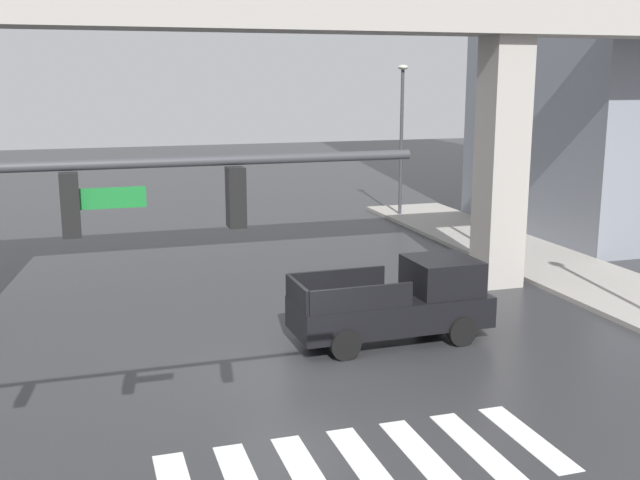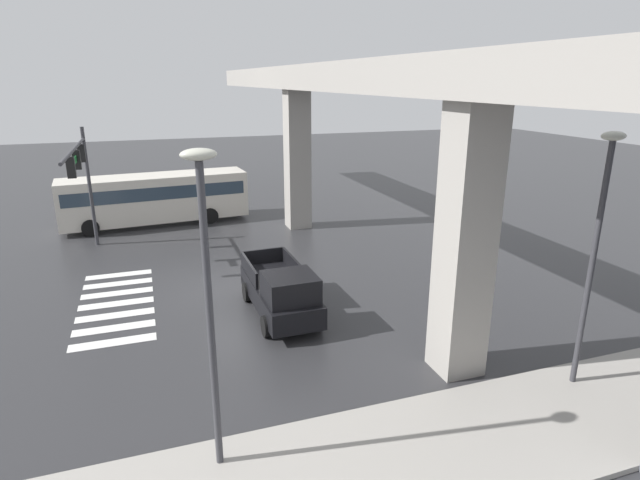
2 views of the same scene
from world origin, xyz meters
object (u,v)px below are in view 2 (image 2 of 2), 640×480
at_px(street_lamp_mid_block, 597,235).
at_px(traffic_signal_mast, 81,168).
at_px(street_lamp_near_corner, 207,281).
at_px(city_bus, 155,196).
at_px(pickup_truck, 282,292).

bearing_deg(street_lamp_mid_block, traffic_signal_mast, -139.13).
height_order(traffic_signal_mast, street_lamp_near_corner, street_lamp_near_corner).
bearing_deg(street_lamp_near_corner, street_lamp_mid_block, 90.00).
xyz_separation_m(city_bus, traffic_signal_mast, (6.00, -3.21, 2.84)).
distance_m(street_lamp_near_corner, street_lamp_mid_block, 10.12).
bearing_deg(pickup_truck, traffic_signal_mast, -141.70).
relative_size(city_bus, street_lamp_near_corner, 1.52).
height_order(traffic_signal_mast, street_lamp_mid_block, street_lamp_mid_block).
bearing_deg(street_lamp_mid_block, city_bus, -154.14).
xyz_separation_m(street_lamp_near_corner, street_lamp_mid_block, (0.00, 10.12, 0.00)).
height_order(pickup_truck, street_lamp_near_corner, street_lamp_near_corner).
bearing_deg(pickup_truck, city_bus, -165.40).
height_order(pickup_truck, traffic_signal_mast, traffic_signal_mast).
xyz_separation_m(traffic_signal_mast, street_lamp_mid_block, (16.08, 13.91, -0.01)).
distance_m(traffic_signal_mast, street_lamp_mid_block, 21.26).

